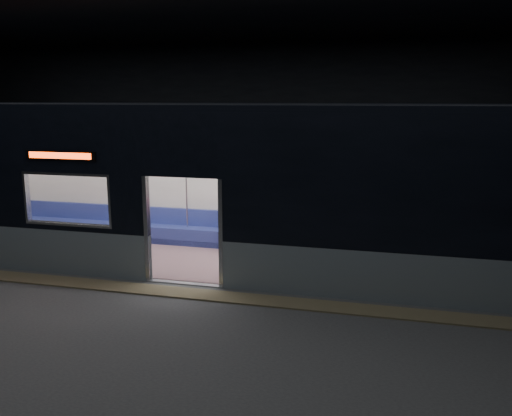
% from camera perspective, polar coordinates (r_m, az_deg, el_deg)
% --- Properties ---
extents(station_floor, '(24.00, 14.00, 0.01)m').
position_cam_1_polar(station_floor, '(9.58, -9.84, -9.95)').
color(station_floor, '#47494C').
rests_on(station_floor, ground).
extents(station_envelope, '(24.00, 14.00, 5.00)m').
position_cam_1_polar(station_envelope, '(8.92, -10.67, 12.55)').
color(station_envelope, black).
rests_on(station_envelope, station_floor).
extents(tactile_strip, '(22.80, 0.50, 0.03)m').
position_cam_1_polar(tactile_strip, '(10.04, -8.55, -8.76)').
color(tactile_strip, '#8C7F59').
rests_on(tactile_strip, station_floor).
extents(metro_car, '(18.00, 3.04, 3.35)m').
position_cam_1_polar(metro_car, '(11.39, -4.96, 3.30)').
color(metro_car, gray).
rests_on(metro_car, station_floor).
extents(passenger, '(0.43, 0.73, 1.42)m').
position_cam_1_polar(passenger, '(12.44, -2.18, -0.77)').
color(passenger, black).
rests_on(passenger, metro_car).
extents(handbag, '(0.32, 0.30, 0.13)m').
position_cam_1_polar(handbag, '(12.24, -2.36, -1.63)').
color(handbag, black).
rests_on(handbag, passenger).
extents(transit_map, '(1.02, 0.03, 0.66)m').
position_cam_1_polar(transit_map, '(12.12, 14.04, 1.75)').
color(transit_map, white).
rests_on(transit_map, metro_car).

